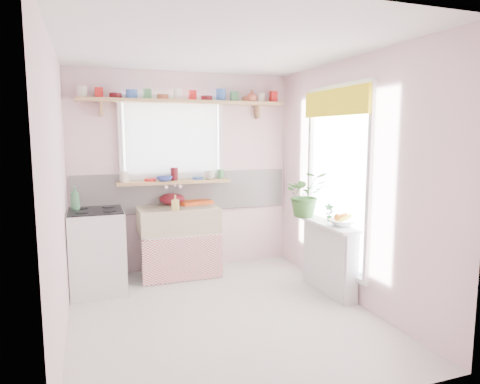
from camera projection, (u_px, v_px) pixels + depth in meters
name	position (u px, v px, depth m)	size (l,w,h in m)	color
room	(253.00, 165.00, 4.97)	(3.20, 3.20, 3.20)	beige
sink_unit	(179.00, 241.00, 5.23)	(0.95, 0.65, 1.11)	white
cooker	(97.00, 251.00, 4.68)	(0.58, 0.58, 0.93)	white
radiator_ledge	(329.00, 256.00, 4.70)	(0.22, 0.95, 0.78)	white
windowsill	(174.00, 182.00, 5.31)	(1.40, 0.22, 0.04)	tan
pine_shelf	(185.00, 102.00, 5.22)	(2.52, 0.24, 0.04)	tan
shelf_crockery	(185.00, 96.00, 5.21)	(2.47, 0.11, 0.12)	silver
sill_crockery	(174.00, 176.00, 5.30)	(1.35, 0.11, 0.12)	silver
dish_tray	(194.00, 202.00, 5.45)	(0.42, 0.31, 0.04)	#DE4B13
colander	(172.00, 199.00, 5.35)	(0.32, 0.32, 0.14)	maroon
jade_plant	(306.00, 194.00, 4.96)	(0.48, 0.41, 0.53)	#37692A
fruit_bowl	(343.00, 223.00, 4.47)	(0.27, 0.27, 0.07)	white
herb_pot	(329.00, 212.00, 4.71)	(0.10, 0.07, 0.20)	#255E28
soap_bottle_sink	(175.00, 203.00, 4.96)	(0.08, 0.08, 0.18)	#DFCE63
sill_cup	(209.00, 175.00, 5.39)	(0.14, 0.14, 0.11)	beige
sill_bowl	(164.00, 179.00, 5.20)	(0.19, 0.19, 0.06)	#31469F
shelf_vase	(252.00, 96.00, 5.43)	(0.14, 0.14, 0.14)	#AF4A36
cooker_bottle	(75.00, 198.00, 4.61)	(0.10, 0.10, 0.26)	#428455
fruit	(343.00, 217.00, 4.47)	(0.20, 0.14, 0.10)	orange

